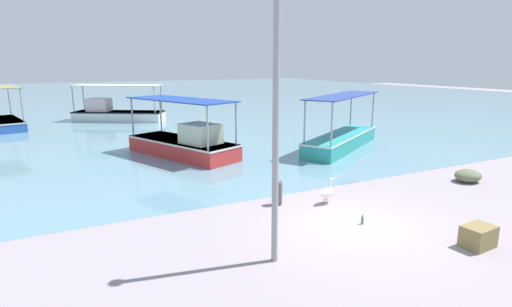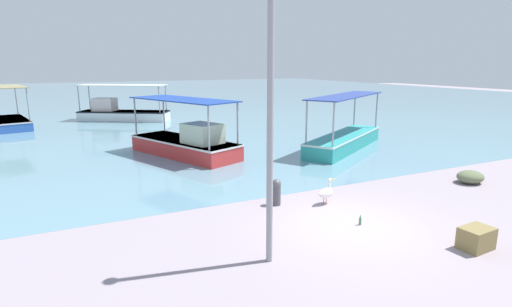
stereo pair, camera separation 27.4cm
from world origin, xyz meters
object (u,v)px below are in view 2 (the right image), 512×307
mooring_bollard (276,191)px  cargo_crate (476,238)px  fishing_boat_center (187,142)px  fishing_boat_outer (9,120)px  fishing_boat_far_left (344,138)px  net_pile (470,177)px  fishing_boat_near_right (121,112)px  glass_bottle (360,221)px  pelican (326,192)px  lamp_post (270,97)px

mooring_bollard → cargo_crate: (2.78, -4.63, -0.18)m
fishing_boat_center → fishing_boat_outer: size_ratio=1.11×
fishing_boat_far_left → net_pile: 6.80m
fishing_boat_near_right → fishing_boat_far_left: bearing=-60.9°
glass_bottle → pelican: bearing=86.0°
fishing_boat_near_right → fishing_boat_far_left: fishing_boat_far_left is taller
fishing_boat_center → lamp_post: 11.16m
mooring_bollard → cargo_crate: mooring_bollard is taller
pelican → mooring_bollard: (-1.41, 0.60, 0.06)m
fishing_boat_outer → fishing_boat_far_left: 22.06m
fishing_boat_center → glass_bottle: bearing=-79.4°
fishing_boat_near_right → net_pile: fishing_boat_near_right is taller
pelican → net_pile: pelican is taller
fishing_boat_far_left → mooring_bollard: fishing_boat_far_left is taller
pelican → glass_bottle: bearing=-94.0°
fishing_boat_outer → fishing_boat_far_left: bearing=-43.3°
fishing_boat_far_left → glass_bottle: (-5.76, -8.11, -0.44)m
fishing_boat_center → net_pile: size_ratio=6.16×
lamp_post → net_pile: (9.26, 2.03, -3.35)m
cargo_crate → mooring_bollard: bearing=121.0°
fishing_boat_near_right → lamp_post: size_ratio=1.04×
fishing_boat_near_right → glass_bottle: bearing=-82.8°
fishing_boat_near_right → fishing_boat_outer: (-7.27, -0.65, -0.12)m
mooring_bollard → cargo_crate: bearing=-59.0°
pelican → lamp_post: 5.17m
pelican → lamp_post: size_ratio=0.12×
fishing_boat_near_right → pelican: 22.37m
fishing_boat_near_right → lamp_post: bearing=-90.2°
cargo_crate → glass_bottle: size_ratio=2.82×
fishing_boat_outer → glass_bottle: bearing=-66.1°
fishing_boat_center → fishing_boat_near_right: fishing_boat_near_right is taller
fishing_boat_outer → cargo_crate: (11.78, -25.53, -0.25)m
fishing_boat_center → net_pile: bearing=-47.3°
net_pile → lamp_post: bearing=-167.6°
fishing_boat_outer → mooring_bollard: (9.00, -20.90, -0.08)m
net_pile → glass_bottle: 6.28m
lamp_post → cargo_crate: 5.89m
fishing_boat_near_right → net_pile: (9.16, -22.57, -0.41)m
cargo_crate → fishing_boat_near_right: bearing=99.8°
fishing_boat_outer → glass_bottle: (10.29, -23.25, -0.41)m
pelican → glass_bottle: (-0.12, -1.75, -0.27)m
fishing_boat_far_left → mooring_bollard: size_ratio=8.25×
fishing_boat_far_left → cargo_crate: bearing=-112.3°
fishing_boat_outer → lamp_post: bearing=-73.3°
fishing_boat_outer → mooring_bollard: bearing=-66.7°
mooring_bollard → cargo_crate: size_ratio=1.07×
fishing_boat_near_right → glass_bottle: fishing_boat_near_right is taller
mooring_bollard → net_pile: mooring_bollard is taller
glass_bottle → fishing_boat_near_right: bearing=97.2°
pelican → glass_bottle: pelican is taller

